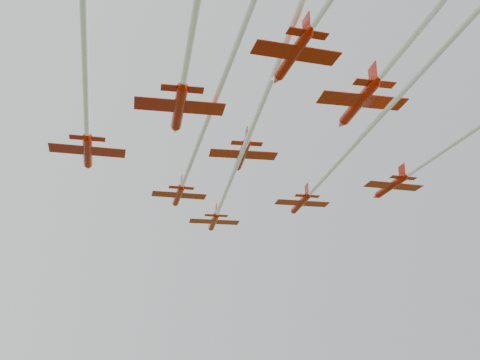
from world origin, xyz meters
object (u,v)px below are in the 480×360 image
jet_row4_left (196,9)px  jet_row4_right (402,51)px  jet_row3_left (87,110)px  jet_lead (224,197)px  jet_row3_right (448,148)px  jet_row2_left (193,158)px  jet_row3_mid (256,119)px  jet_row2_right (342,159)px

jet_row4_left → jet_row4_right: bearing=20.7°
jet_row3_left → jet_row4_left: size_ratio=0.86×
jet_lead → jet_row3_right: (8.87, -36.39, -2.25)m
jet_row2_left → jet_lead: bearing=68.1°
jet_row2_left → jet_row4_left: 32.61m
jet_row2_left → jet_row3_mid: size_ratio=1.19×
jet_row2_right → jet_row3_right: (6.29, -11.66, -1.10)m
jet_lead → jet_row2_right: size_ratio=0.85×
jet_row2_left → jet_row4_left: (-15.76, -28.53, -0.93)m
jet_lead → jet_row3_right: 37.52m
jet_lead → jet_row4_left: 53.07m
jet_row4_left → jet_row4_right: jet_row4_right is taller
jet_row2_left → jet_row3_right: size_ratio=1.04×
jet_row4_left → jet_row3_right: bearing=34.4°
jet_lead → jet_row3_left: (-29.58, -18.28, -0.33)m
jet_row3_right → jet_row4_right: 19.20m
jet_row2_right → jet_row4_right: 22.87m
jet_row3_mid → jet_row4_right: (3.62, -19.13, 0.48)m
jet_row3_mid → jet_row2_left: bearing=128.9°
jet_row2_left → jet_row2_right: 19.33m
jet_row2_right → jet_row3_left: jet_row3_left is taller
jet_row3_mid → jet_row2_right: bearing=29.4°
jet_row3_right → jet_row3_left: bearing=174.2°
jet_lead → jet_row3_mid: size_ratio=1.17×
jet_row3_left → jet_row4_left: bearing=-70.1°
jet_row2_right → jet_row3_mid: jet_row3_mid is taller
jet_row2_left → jet_row4_left: bearing=-97.7°
jet_row2_left → jet_row3_mid: jet_row3_mid is taller
jet_row2_right → jet_row3_right: 13.29m
jet_row3_mid → jet_row4_left: jet_row3_mid is taller
jet_row2_left → jet_row4_left: size_ratio=0.92×
jet_row3_mid → jet_row4_left: 25.81m
jet_row2_left → jet_row4_right: size_ratio=1.15×
jet_row3_left → jet_row3_right: jet_row3_left is taller
jet_row3_left → jet_row2_right: bearing=9.5°
jet_lead → jet_row2_right: bearing=-59.2°
jet_row3_left → jet_row4_right: jet_row4_right is taller
jet_row3_mid → jet_row3_right: bearing=-2.0°
jet_row2_right → jet_row4_left: 37.72m
jet_row2_left → jet_row3_left: bearing=-147.4°
jet_lead → jet_row3_mid: 28.28m
jet_row2_left → jet_row2_right: jet_row2_right is taller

